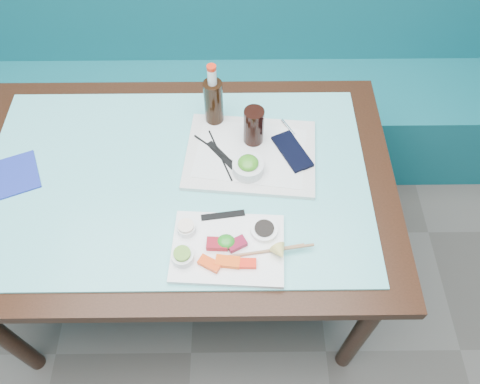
{
  "coord_description": "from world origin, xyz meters",
  "views": [
    {
      "loc": [
        0.2,
        0.58,
        1.96
      ],
      "look_at": [
        0.2,
        1.37,
        0.8
      ],
      "focal_mm": 35.0,
      "sensor_mm": 36.0,
      "label": 1
    }
  ],
  "objects_px": {
    "cola_bottle_body": "(214,104)",
    "blue_napkin": "(12,176)",
    "dining_table": "(179,194)",
    "seaweed_bowl": "(248,168)",
    "sashimi_plate": "(228,248)",
    "serving_tray": "(251,154)",
    "booth_bench": "(196,85)",
    "cola_glass": "(254,126)"
  },
  "relations": [
    {
      "from": "dining_table",
      "to": "seaweed_bowl",
      "type": "height_order",
      "value": "seaweed_bowl"
    },
    {
      "from": "cola_glass",
      "to": "cola_bottle_body",
      "type": "relative_size",
      "value": 0.75
    },
    {
      "from": "serving_tray",
      "to": "seaweed_bowl",
      "type": "xyz_separation_m",
      "value": [
        -0.01,
        -0.07,
        0.03
      ]
    },
    {
      "from": "serving_tray",
      "to": "cola_bottle_body",
      "type": "relative_size",
      "value": 2.34
    },
    {
      "from": "dining_table",
      "to": "blue_napkin",
      "type": "height_order",
      "value": "blue_napkin"
    },
    {
      "from": "booth_bench",
      "to": "seaweed_bowl",
      "type": "xyz_separation_m",
      "value": [
        0.23,
        -0.83,
        0.42
      ]
    },
    {
      "from": "booth_bench",
      "to": "serving_tray",
      "type": "distance_m",
      "value": 0.88
    },
    {
      "from": "sashimi_plate",
      "to": "cola_bottle_body",
      "type": "height_order",
      "value": "cola_bottle_body"
    },
    {
      "from": "dining_table",
      "to": "seaweed_bowl",
      "type": "bearing_deg",
      "value": 3.03
    },
    {
      "from": "booth_bench",
      "to": "cola_glass",
      "type": "distance_m",
      "value": 0.88
    },
    {
      "from": "booth_bench",
      "to": "seaweed_bowl",
      "type": "distance_m",
      "value": 0.96
    },
    {
      "from": "seaweed_bowl",
      "to": "cola_glass",
      "type": "height_order",
      "value": "cola_glass"
    },
    {
      "from": "dining_table",
      "to": "blue_napkin",
      "type": "xyz_separation_m",
      "value": [
        -0.52,
        0.01,
        0.09
      ]
    },
    {
      "from": "booth_bench",
      "to": "cola_bottle_body",
      "type": "xyz_separation_m",
      "value": [
        0.12,
        -0.6,
        0.47
      ]
    },
    {
      "from": "blue_napkin",
      "to": "cola_bottle_body",
      "type": "bearing_deg",
      "value": 19.42
    },
    {
      "from": "booth_bench",
      "to": "cola_bottle_body",
      "type": "distance_m",
      "value": 0.77
    },
    {
      "from": "sashimi_plate",
      "to": "seaweed_bowl",
      "type": "xyz_separation_m",
      "value": [
        0.06,
        0.27,
        0.03
      ]
    },
    {
      "from": "dining_table",
      "to": "cola_bottle_body",
      "type": "bearing_deg",
      "value": 63.14
    },
    {
      "from": "sashimi_plate",
      "to": "serving_tray",
      "type": "height_order",
      "value": "same"
    },
    {
      "from": "sashimi_plate",
      "to": "cola_glass",
      "type": "relative_size",
      "value": 2.36
    },
    {
      "from": "blue_napkin",
      "to": "dining_table",
      "type": "bearing_deg",
      "value": -1.25
    },
    {
      "from": "dining_table",
      "to": "cola_bottle_body",
      "type": "relative_size",
      "value": 7.82
    },
    {
      "from": "dining_table",
      "to": "sashimi_plate",
      "type": "xyz_separation_m",
      "value": [
        0.17,
        -0.26,
        0.1
      ]
    },
    {
      "from": "booth_bench",
      "to": "sashimi_plate",
      "type": "height_order",
      "value": "booth_bench"
    },
    {
      "from": "serving_tray",
      "to": "sashimi_plate",
      "type": "bearing_deg",
      "value": -96.34
    },
    {
      "from": "booth_bench",
      "to": "seaweed_bowl",
      "type": "bearing_deg",
      "value": -74.45
    },
    {
      "from": "dining_table",
      "to": "cola_glass",
      "type": "distance_m",
      "value": 0.34
    },
    {
      "from": "booth_bench",
      "to": "dining_table",
      "type": "height_order",
      "value": "booth_bench"
    },
    {
      "from": "dining_table",
      "to": "serving_tray",
      "type": "height_order",
      "value": "serving_tray"
    },
    {
      "from": "seaweed_bowl",
      "to": "booth_bench",
      "type": "bearing_deg",
      "value": 105.55
    },
    {
      "from": "booth_bench",
      "to": "blue_napkin",
      "type": "bearing_deg",
      "value": -122.16
    },
    {
      "from": "blue_napkin",
      "to": "seaweed_bowl",
      "type": "bearing_deg",
      "value": 0.07
    },
    {
      "from": "sashimi_plate",
      "to": "serving_tray",
      "type": "bearing_deg",
      "value": 81.47
    },
    {
      "from": "seaweed_bowl",
      "to": "blue_napkin",
      "type": "distance_m",
      "value": 0.75
    },
    {
      "from": "cola_bottle_body",
      "to": "blue_napkin",
      "type": "bearing_deg",
      "value": -160.58
    },
    {
      "from": "cola_bottle_body",
      "to": "serving_tray",
      "type": "bearing_deg",
      "value": -51.35
    },
    {
      "from": "serving_tray",
      "to": "seaweed_bowl",
      "type": "height_order",
      "value": "seaweed_bowl"
    },
    {
      "from": "serving_tray",
      "to": "blue_napkin",
      "type": "height_order",
      "value": "serving_tray"
    },
    {
      "from": "seaweed_bowl",
      "to": "cola_bottle_body",
      "type": "height_order",
      "value": "cola_bottle_body"
    },
    {
      "from": "cola_bottle_body",
      "to": "cola_glass",
      "type": "bearing_deg",
      "value": -36.18
    },
    {
      "from": "dining_table",
      "to": "seaweed_bowl",
      "type": "xyz_separation_m",
      "value": [
        0.23,
        0.01,
        0.13
      ]
    },
    {
      "from": "booth_bench",
      "to": "cola_bottle_body",
      "type": "bearing_deg",
      "value": -78.71
    }
  ]
}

